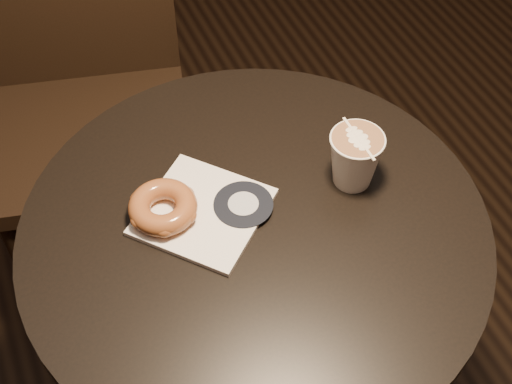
% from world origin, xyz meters
% --- Properties ---
extents(cafe_table, '(0.70, 0.70, 0.75)m').
position_xyz_m(cafe_table, '(0.00, 0.00, 0.55)').
color(cafe_table, black).
rests_on(cafe_table, ground).
extents(chair, '(0.51, 0.51, 1.08)m').
position_xyz_m(chair, '(-0.13, 0.64, 0.60)').
color(chair, black).
rests_on(chair, ground).
extents(pastry_bag, '(0.24, 0.24, 0.01)m').
position_xyz_m(pastry_bag, '(-0.06, 0.05, 0.75)').
color(pastry_bag, white).
rests_on(pastry_bag, cafe_table).
extents(doughnut, '(0.10, 0.10, 0.03)m').
position_xyz_m(doughnut, '(-0.12, 0.07, 0.77)').
color(doughnut, brown).
rests_on(doughnut, pastry_bag).
extents(latte_cup, '(0.08, 0.08, 0.09)m').
position_xyz_m(latte_cup, '(0.17, 0.02, 0.80)').
color(latte_cup, white).
rests_on(latte_cup, cafe_table).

